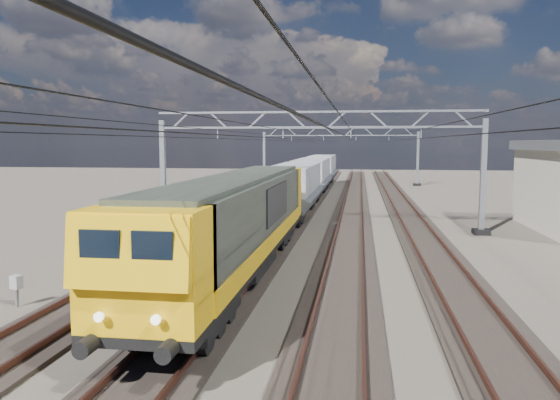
# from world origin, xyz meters

# --- Properties ---
(ground) EXTENTS (160.00, 160.00, 0.00)m
(ground) POSITION_xyz_m (0.00, 0.00, 0.00)
(ground) COLOR black
(ground) RESTS_ON ground
(track_outer_west) EXTENTS (2.60, 140.00, 0.30)m
(track_outer_west) POSITION_xyz_m (-6.00, 0.00, 0.07)
(track_outer_west) COLOR black
(track_outer_west) RESTS_ON ground
(track_loco) EXTENTS (2.60, 140.00, 0.30)m
(track_loco) POSITION_xyz_m (-2.00, 0.00, 0.07)
(track_loco) COLOR black
(track_loco) RESTS_ON ground
(track_inner_east) EXTENTS (2.60, 140.00, 0.30)m
(track_inner_east) POSITION_xyz_m (2.00, 0.00, 0.07)
(track_inner_east) COLOR black
(track_inner_east) RESTS_ON ground
(track_outer_east) EXTENTS (2.60, 140.00, 0.30)m
(track_outer_east) POSITION_xyz_m (6.00, 0.00, 0.07)
(track_outer_east) COLOR black
(track_outer_east) RESTS_ON ground
(catenary_gantry_mid) EXTENTS (19.90, 0.90, 7.11)m
(catenary_gantry_mid) POSITION_xyz_m (0.00, 4.00, 3.91)
(catenary_gantry_mid) COLOR #969DA4
(catenary_gantry_mid) RESTS_ON ground
(catenary_gantry_far) EXTENTS (19.90, 0.90, 7.11)m
(catenary_gantry_far) POSITION_xyz_m (0.00, 40.00, 3.91)
(catenary_gantry_far) COLOR #969DA4
(catenary_gantry_far) RESTS_ON ground
(overhead_wires) EXTENTS (12.03, 140.00, 0.53)m
(overhead_wires) POSITION_xyz_m (0.00, 8.00, 5.75)
(overhead_wires) COLOR black
(overhead_wires) RESTS_ON ground
(locomotive) EXTENTS (2.76, 21.10, 3.62)m
(locomotive) POSITION_xyz_m (-2.00, -8.07, 2.33)
(locomotive) COLOR black
(locomotive) RESTS_ON ground
(hopper_wagon_lead) EXTENTS (3.38, 13.00, 3.25)m
(hopper_wagon_lead) POSITION_xyz_m (-2.00, 9.62, 2.23)
(hopper_wagon_lead) COLOR black
(hopper_wagon_lead) RESTS_ON ground
(hopper_wagon_mid) EXTENTS (3.38, 13.00, 3.25)m
(hopper_wagon_mid) POSITION_xyz_m (-2.00, 23.82, 2.23)
(hopper_wagon_mid) COLOR black
(hopper_wagon_mid) RESTS_ON ground
(hopper_wagon_third) EXTENTS (3.38, 13.00, 3.25)m
(hopper_wagon_third) POSITION_xyz_m (-2.00, 38.02, 2.23)
(hopper_wagon_third) COLOR black
(hopper_wagon_third) RESTS_ON ground
(trackside_cabinet) EXTENTS (0.40, 0.34, 1.02)m
(trackside_cabinet) POSITION_xyz_m (-8.26, -12.66, 0.76)
(trackside_cabinet) COLOR #969DA4
(trackside_cabinet) RESTS_ON ground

